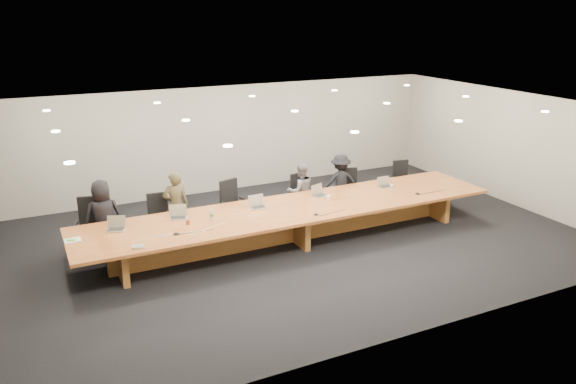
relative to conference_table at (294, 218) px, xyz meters
name	(u,v)px	position (x,y,z in m)	size (l,w,h in m)	color
ground	(294,241)	(0.00, 0.00, -0.52)	(12.00, 12.00, 0.00)	black
back_wall	(227,139)	(0.00, 4.00, 0.88)	(12.00, 0.02, 2.80)	beige
conference_table	(294,218)	(0.00, 0.00, 0.00)	(9.00, 1.80, 0.75)	brown
chair_far_left	(91,227)	(-3.93, 1.17, 0.06)	(0.59, 0.59, 1.16)	black
chair_left	(160,218)	(-2.54, 1.26, -0.01)	(0.52, 0.52, 1.02)	black
chair_mid_left	(235,205)	(-0.86, 1.22, 0.03)	(0.57, 0.57, 1.11)	black
chair_mid_right	(303,195)	(0.90, 1.34, -0.02)	(0.51, 0.51, 1.01)	black
chair_right	(350,189)	(2.09, 1.16, -0.01)	(0.52, 0.52, 1.03)	black
chair_far_right	(403,180)	(3.77, 1.28, -0.02)	(0.51, 0.51, 1.00)	black
person_a	(103,217)	(-3.67, 1.13, 0.24)	(0.74, 0.48, 1.52)	black
person_b	(176,206)	(-2.19, 1.19, 0.23)	(0.54, 0.36, 1.49)	#39331F
person_c	(301,191)	(0.73, 1.12, 0.15)	(0.66, 0.51, 1.35)	slate
person_d	(340,182)	(1.88, 1.28, 0.17)	(0.89, 0.51, 1.38)	black
laptop_a	(115,224)	(-3.57, 0.31, 0.36)	(0.33, 0.24, 0.26)	beige
laptop_b	(178,212)	(-2.35, 0.42, 0.36)	(0.34, 0.25, 0.27)	tan
laptop_c	(258,202)	(-0.68, 0.30, 0.36)	(0.34, 0.25, 0.27)	#B9AA8E
laptop_d	(321,191)	(0.86, 0.41, 0.36)	(0.33, 0.24, 0.26)	tan
laptop_e	(386,182)	(2.54, 0.33, 0.35)	(0.30, 0.22, 0.24)	#B6A78B
water_bottle	(212,215)	(-1.79, 0.04, 0.34)	(0.07, 0.07, 0.22)	#A8B8B2
amber_mug	(188,222)	(-2.27, 0.03, 0.27)	(0.07, 0.07, 0.09)	brown
paper_cup_near	(329,198)	(0.88, 0.11, 0.28)	(0.08, 0.08, 0.10)	white
paper_cup_far	(392,186)	(2.63, 0.22, 0.27)	(0.07, 0.07, 0.08)	silver
notepad	(73,240)	(-4.35, 0.15, 0.24)	(0.28, 0.22, 0.02)	white
lime_gadget	(71,240)	(-4.37, 0.14, 0.26)	(0.15, 0.08, 0.02)	#61C534
av_box	(138,247)	(-3.36, -0.66, 0.25)	(0.21, 0.16, 0.03)	silver
mic_left	(177,234)	(-2.60, -0.37, 0.24)	(0.12, 0.12, 0.03)	black
mic_center	(316,214)	(0.20, -0.58, 0.24)	(0.11, 0.11, 0.03)	black
mic_right	(418,193)	(2.88, -0.41, 0.25)	(0.13, 0.13, 0.03)	black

